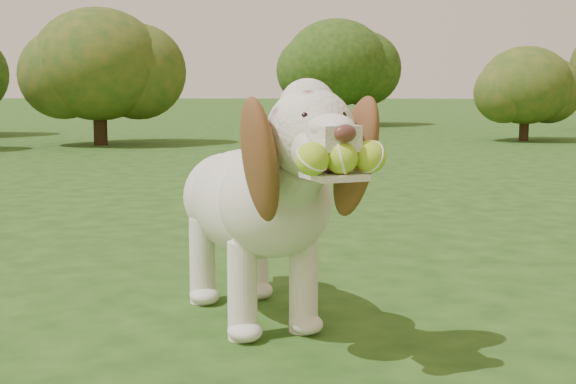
{
  "coord_description": "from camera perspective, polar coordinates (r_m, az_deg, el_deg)",
  "views": [
    {
      "loc": [
        0.8,
        -3.42,
        0.87
      ],
      "look_at": [
        0.66,
        -0.87,
        0.52
      ],
      "focal_mm": 50.0,
      "sensor_mm": 36.0,
      "label": 1
    }
  ],
  "objects": [
    {
      "name": "ground",
      "position": [
        3.62,
        -9.8,
        -6.15
      ],
      "size": [
        80.0,
        80.0,
        0.0
      ],
      "primitive_type": "plane",
      "color": "#1C4012",
      "rests_on": "ground"
    },
    {
      "name": "dog",
      "position": [
        2.84,
        -2.05,
        -0.28
      ],
      "size": [
        0.84,
        1.29,
        0.88
      ],
      "rotation": [
        0.0,
        0.0,
        0.44
      ],
      "color": "silver",
      "rests_on": "ground"
    },
    {
      "name": "shrub_b",
      "position": [
        11.46,
        -13.33,
        8.82
      ],
      "size": [
        1.82,
        1.82,
        1.89
      ],
      "color": "#382314",
      "rests_on": "ground"
    },
    {
      "name": "shrub_i",
      "position": [
        16.26,
        3.44,
        9.15
      ],
      "size": [
        2.05,
        2.05,
        2.13
      ],
      "color": "#382314",
      "rests_on": "ground"
    },
    {
      "name": "shrub_d",
      "position": [
        12.4,
        16.55,
        7.28
      ],
      "size": [
        1.35,
        1.35,
        1.4
      ],
      "color": "#382314",
      "rests_on": "ground"
    }
  ]
}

